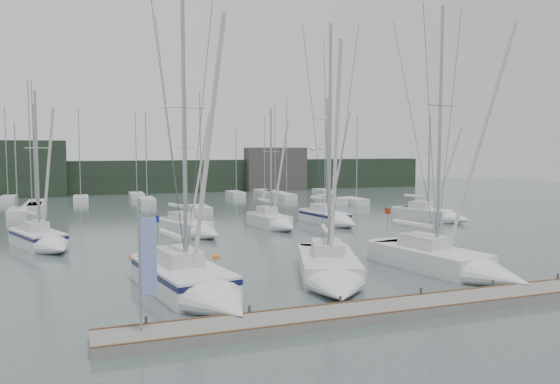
{
  "coord_description": "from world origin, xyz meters",
  "views": [
    {
      "loc": [
        -12.13,
        -24.31,
        6.91
      ],
      "look_at": [
        -1.39,
        5.0,
        4.4
      ],
      "focal_mm": 35.0,
      "sensor_mm": 36.0,
      "label": 1
    }
  ],
  "objects": [
    {
      "name": "ground",
      "position": [
        0.0,
        0.0,
        0.0
      ],
      "size": [
        160.0,
        160.0,
        0.0
      ],
      "primitive_type": "plane",
      "color": "#455452",
      "rests_on": "ground"
    },
    {
      "name": "dock",
      "position": [
        0.0,
        -5.0,
        0.2
      ],
      "size": [
        24.0,
        2.0,
        0.4
      ],
      "primitive_type": "cube",
      "color": "slate",
      "rests_on": "ground"
    },
    {
      "name": "far_treeline",
      "position": [
        0.0,
        62.0,
        2.5
      ],
      "size": [
        90.0,
        4.0,
        5.0
      ],
      "primitive_type": "cube",
      "color": "black",
      "rests_on": "ground"
    },
    {
      "name": "far_building_left",
      "position": [
        -20.0,
        60.0,
        4.0
      ],
      "size": [
        12.0,
        3.0,
        8.0
      ],
      "primitive_type": "cube",
      "color": "black",
      "rests_on": "ground"
    },
    {
      "name": "far_building_right",
      "position": [
        18.0,
        60.0,
        3.5
      ],
      "size": [
        10.0,
        3.0,
        7.0
      ],
      "primitive_type": "cube",
      "color": "#413F3C",
      "rests_on": "ground"
    },
    {
      "name": "mast_forest",
      "position": [
        -1.97,
        44.14,
        0.49
      ],
      "size": [
        49.72,
        24.85,
        14.65
      ],
      "color": "silver",
      "rests_on": "ground"
    },
    {
      "name": "sailboat_near_left",
      "position": [
        -7.27,
        -0.15,
        0.62
      ],
      "size": [
        4.8,
        10.55,
        14.88
      ],
      "rotation": [
        0.0,
        0.0,
        0.19
      ],
      "color": "silver",
      "rests_on": "ground"
    },
    {
      "name": "sailboat_near_center",
      "position": [
        -0.31,
        0.25,
        0.51
      ],
      "size": [
        6.1,
        10.38,
        14.43
      ],
      "rotation": [
        0.0,
        0.0,
        -0.34
      ],
      "color": "silver",
      "rests_on": "ground"
    },
    {
      "name": "sailboat_near_right",
      "position": [
        6.98,
        -0.37,
        0.57
      ],
      "size": [
        4.8,
        10.33,
        15.69
      ],
      "rotation": [
        0.0,
        0.0,
        0.19
      ],
      "color": "silver",
      "rests_on": "ground"
    },
    {
      "name": "sailboat_mid_a",
      "position": [
        -14.57,
        15.76,
        0.56
      ],
      "size": [
        4.96,
        7.84,
        11.54
      ],
      "rotation": [
        0.0,
        0.0,
        0.38
      ],
      "color": "silver",
      "rests_on": "ground"
    },
    {
      "name": "sailboat_mid_b",
      "position": [
        -3.87,
        17.91,
        0.53
      ],
      "size": [
        4.84,
        7.72,
        11.57
      ],
      "rotation": [
        0.0,
        0.0,
        0.38
      ],
      "color": "silver",
      "rests_on": "ground"
    },
    {
      "name": "sailboat_mid_c",
      "position": [
        3.43,
        19.23,
        0.54
      ],
      "size": [
        3.08,
        6.7,
        10.96
      ],
      "rotation": [
        0.0,
        0.0,
        0.13
      ],
      "color": "silver",
      "rests_on": "ground"
    },
    {
      "name": "sailboat_mid_d",
      "position": [
        9.03,
        19.7,
        0.56
      ],
      "size": [
        3.5,
        7.59,
        12.17
      ],
      "rotation": [
        0.0,
        0.0,
        0.15
      ],
      "color": "silver",
      "rests_on": "ground"
    },
    {
      "name": "sailboat_mid_e",
      "position": [
        19.37,
        18.46,
        0.53
      ],
      "size": [
        5.08,
        7.57,
        10.64
      ],
      "rotation": [
        0.0,
        0.0,
        0.42
      ],
      "color": "silver",
      "rests_on": "ground"
    },
    {
      "name": "buoy_a",
      "position": [
        -4.21,
        9.02,
        0.0
      ],
      "size": [
        0.5,
        0.5,
        0.5
      ],
      "primitive_type": "sphere",
      "color": "#F35D15",
      "rests_on": "ground"
    },
    {
      "name": "buoy_b",
      "position": [
        3.8,
        11.76,
        0.0
      ],
      "size": [
        0.66,
        0.66,
        0.66
      ],
      "primitive_type": "sphere",
      "color": "#F35D15",
      "rests_on": "ground"
    },
    {
      "name": "buoy_c",
      "position": [
        -9.16,
        10.79,
        0.0
      ],
      "size": [
        0.58,
        0.58,
        0.58
      ],
      "primitive_type": "sphere",
      "color": "#F35D15",
      "rests_on": "ground"
    },
    {
      "name": "dock_banner",
      "position": [
        -10.06,
        -4.81,
        2.87
      ],
      "size": [
        0.64,
        0.09,
        4.18
      ],
      "rotation": [
        0.0,
        0.0,
        -0.06
      ],
      "color": "#93959A",
      "rests_on": "dock"
    },
    {
      "name": "seagull",
      "position": [
        -1.72,
        -0.41,
        6.87
      ],
      "size": [
        1.01,
        0.53,
        0.21
      ],
      "rotation": [
        0.0,
        0.0,
        0.39
      ],
      "color": "white",
      "rests_on": "ground"
    }
  ]
}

